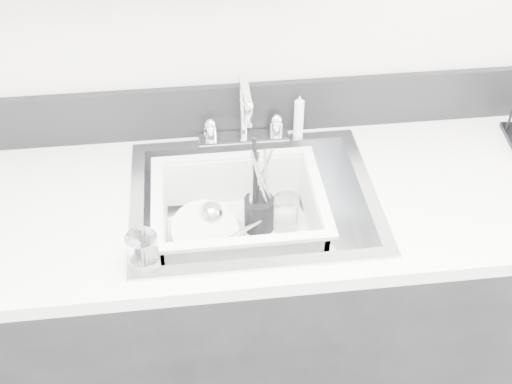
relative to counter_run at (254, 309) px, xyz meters
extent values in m
cube|color=silver|center=(0.00, 0.30, 0.84)|extent=(3.50, 0.02, 2.60)
cube|color=black|center=(0.00, 0.00, -0.02)|extent=(3.20, 0.62, 0.88)
cube|color=white|center=(0.00, 0.00, 0.44)|extent=(3.20, 0.62, 0.04)
cube|color=black|center=(0.00, 0.30, 0.54)|extent=(3.20, 0.02, 0.16)
cube|color=silver|center=(0.00, 0.25, 0.47)|extent=(0.26, 0.06, 0.02)
cylinder|color=silver|center=(-0.10, 0.25, 0.50)|extent=(0.04, 0.04, 0.05)
cylinder|color=silver|center=(0.10, 0.25, 0.50)|extent=(0.04, 0.04, 0.05)
cylinder|color=silver|center=(0.00, 0.25, 0.57)|extent=(0.02, 0.02, 0.20)
cylinder|color=silver|center=(0.00, 0.18, 0.68)|extent=(0.02, 0.15, 0.02)
cylinder|color=white|center=(0.16, 0.25, 0.53)|extent=(0.03, 0.03, 0.14)
cylinder|color=white|center=(-0.12, 0.00, 0.31)|extent=(0.20, 0.20, 0.01)
cylinder|color=white|center=(-0.12, 0.00, 0.33)|extent=(0.19, 0.19, 0.01)
cylinder|color=white|center=(-0.13, 0.00, 0.36)|extent=(0.22, 0.22, 0.08)
cylinder|color=black|center=(0.02, 0.04, 0.36)|extent=(0.08, 0.08, 0.10)
cylinder|color=silver|center=(0.01, 0.05, 0.45)|extent=(0.01, 0.05, 0.21)
cylinder|color=silver|center=(0.03, 0.03, 0.44)|extent=(0.02, 0.04, 0.19)
cylinder|color=black|center=(0.01, 0.05, 0.47)|extent=(0.01, 0.06, 0.23)
cylinder|color=white|center=(0.09, 0.04, 0.36)|extent=(0.09, 0.09, 0.10)
cylinder|color=white|center=(-0.28, -0.22, 0.51)|extent=(0.08, 0.08, 0.10)
imported|color=white|center=(0.07, -0.08, 0.32)|extent=(0.13, 0.13, 0.03)
camera|label=1|loc=(-0.14, -1.26, 1.56)|focal=45.00mm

